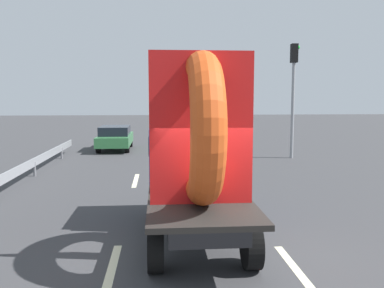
{
  "coord_description": "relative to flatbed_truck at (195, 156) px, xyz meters",
  "views": [
    {
      "loc": [
        -1.16,
        -7.6,
        3.08
      ],
      "look_at": [
        -0.39,
        1.98,
        1.95
      ],
      "focal_mm": 38.47,
      "sensor_mm": 36.0,
      "label": 1
    }
  ],
  "objects": [
    {
      "name": "flatbed_truck",
      "position": [
        0.0,
        0.0,
        0.0
      ],
      "size": [
        2.02,
        5.1,
        3.89
      ],
      "color": "black",
      "rests_on": "ground_plane"
    },
    {
      "name": "distant_sedan",
      "position": [
        -3.28,
        14.87,
        -1.04
      ],
      "size": [
        1.8,
        4.2,
        1.37
      ],
      "color": "black",
      "rests_on": "ground_plane"
    },
    {
      "name": "guardrail",
      "position": [
        -5.57,
        4.93,
        -1.24
      ],
      "size": [
        0.1,
        17.87,
        0.71
      ],
      "color": "gray",
      "rests_on": "ground_plane"
    },
    {
      "name": "ground_plane",
      "position": [
        0.39,
        -1.29,
        -1.77
      ],
      "size": [
        120.0,
        120.0,
        0.0
      ],
      "primitive_type": "plane",
      "color": "#38383A"
    },
    {
      "name": "lane_dash_left_near",
      "position": [
        -1.64,
        -2.03,
        -1.77
      ],
      "size": [
        0.16,
        2.84,
        0.01
      ],
      "primitive_type": "cube",
      "rotation": [
        0.0,
        0.0,
        1.57
      ],
      "color": "beige",
      "rests_on": "ground_plane"
    },
    {
      "name": "lane_dash_left_far",
      "position": [
        -1.64,
        6.03,
        -1.77
      ],
      "size": [
        0.16,
        2.41,
        0.01
      ],
      "primitive_type": "cube",
      "rotation": [
        0.0,
        0.0,
        1.57
      ],
      "color": "beige",
      "rests_on": "ground_plane"
    },
    {
      "name": "traffic_light",
      "position": [
        5.84,
        11.0,
        1.89
      ],
      "size": [
        0.42,
        0.36,
        5.6
      ],
      "color": "gray",
      "rests_on": "ground_plane"
    },
    {
      "name": "lane_dash_right_near",
      "position": [
        1.64,
        -1.99,
        -1.77
      ],
      "size": [
        0.16,
        2.13,
        0.01
      ],
      "primitive_type": "cube",
      "rotation": [
        0.0,
        0.0,
        1.57
      ],
      "color": "beige",
      "rests_on": "ground_plane"
    },
    {
      "name": "lane_dash_right_far",
      "position": [
        1.64,
        5.92,
        -1.77
      ],
      "size": [
        0.16,
        2.93,
        0.01
      ],
      "primitive_type": "cube",
      "rotation": [
        0.0,
        0.0,
        1.57
      ],
      "color": "beige",
      "rests_on": "ground_plane"
    }
  ]
}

